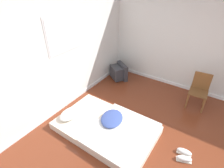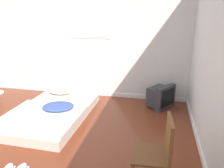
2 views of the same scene
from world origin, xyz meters
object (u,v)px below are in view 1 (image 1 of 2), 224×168
at_px(mattress_bed, 106,127).
at_px(crt_tv, 119,72).
at_px(sneaker_pair, 184,155).
at_px(wooden_chair, 200,88).

distance_m(mattress_bed, crt_tv, 2.22).
distance_m(mattress_bed, sneaker_pair, 1.56).
bearing_deg(sneaker_pair, wooden_chair, 6.01).
xyz_separation_m(mattress_bed, sneaker_pair, (0.28, -1.53, -0.06)).
relative_size(crt_tv, sneaker_pair, 2.07).
relative_size(mattress_bed, sneaker_pair, 6.60).
bearing_deg(sneaker_pair, crt_tv, 55.12).
bearing_deg(mattress_bed, sneaker_pair, -79.66).
distance_m(wooden_chair, sneaker_pair, 1.78).
bearing_deg(crt_tv, sneaker_pair, -124.88).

